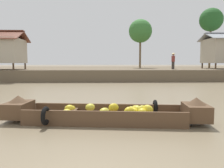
# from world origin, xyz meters

# --- Properties ---
(ground_plane) EXTENTS (300.00, 300.00, 0.00)m
(ground_plane) POSITION_xyz_m (0.00, 10.00, 0.00)
(ground_plane) COLOR #7A6B51
(riverbank_strip) EXTENTS (160.00, 20.00, 1.08)m
(riverbank_strip) POSITION_xyz_m (0.00, 27.93, 0.54)
(riverbank_strip) COLOR brown
(riverbank_strip) RESTS_ON ground
(banana_boat) EXTENTS (6.01, 1.67, 0.77)m
(banana_boat) POSITION_xyz_m (0.31, 4.66, 0.27)
(banana_boat) COLOR brown
(banana_boat) RESTS_ON ground
(stilt_house_left) EXTENTS (4.20, 4.02, 3.75)m
(stilt_house_left) POSITION_xyz_m (-9.38, 20.45, 2.93)
(stilt_house_left) COLOR #4C3826
(stilt_house_left) RESTS_ON riverbank_strip
(palm_tree_near) EXTENTS (2.73, 2.73, 7.10)m
(palm_tree_near) POSITION_xyz_m (13.17, 25.05, 6.77)
(palm_tree_near) COLOR brown
(palm_tree_near) RESTS_ON riverbank_strip
(palm_tree_mid) EXTENTS (2.79, 2.79, 5.84)m
(palm_tree_mid) POSITION_xyz_m (4.78, 25.55, 5.50)
(palm_tree_mid) COLOR brown
(palm_tree_mid) RESTS_ON riverbank_strip
(vendor_person) EXTENTS (0.44, 0.44, 1.66)m
(vendor_person) POSITION_xyz_m (7.29, 20.55, 2.01)
(vendor_person) COLOR #332D28
(vendor_person) RESTS_ON riverbank_strip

